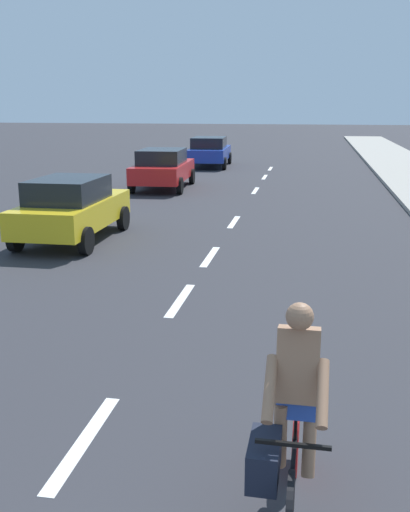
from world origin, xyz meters
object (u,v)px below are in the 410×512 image
at_px(cyclist, 289,421).
at_px(parked_car_red, 163,167).
at_px(parked_car_blue, 209,151).
at_px(parked_car_yellow, 72,207).

height_order(cyclist, parked_car_red, cyclist).
height_order(cyclist, parked_car_blue, cyclist).
distance_m(cyclist, parked_car_yellow, 10.87).
distance_m(parked_car_yellow, parked_car_blue, 18.18).
relative_size(cyclist, parked_car_yellow, 0.45).
distance_m(parked_car_red, parked_car_blue, 8.77).
relative_size(parked_car_red, parked_car_blue, 0.96).
xyz_separation_m(cyclist, parked_car_blue, (-5.39, 27.43, 0.01)).
distance_m(cyclist, parked_car_blue, 27.96).
bearing_deg(parked_car_red, cyclist, -75.71).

